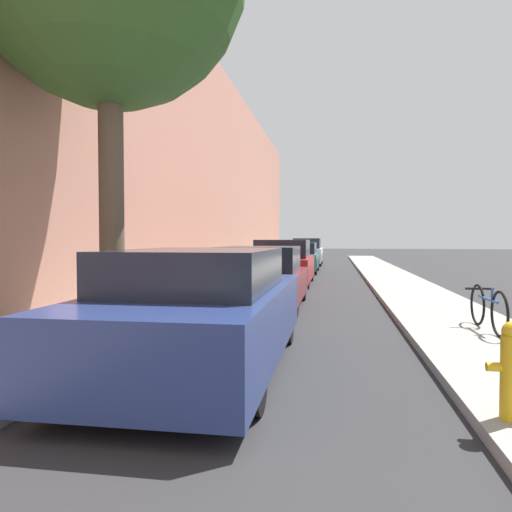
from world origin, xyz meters
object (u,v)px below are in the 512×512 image
(parked_car_white, at_px, (307,252))
(bicycle, at_px, (488,308))
(parked_car_navy, at_px, (202,311))
(parked_car_teal, at_px, (300,258))
(parked_car_maroon, at_px, (260,278))
(parked_car_champagne, at_px, (309,251))
(parked_car_red, at_px, (284,263))
(fire_hydrant, at_px, (512,369))

(parked_car_white, xyz_separation_m, bicycle, (3.94, -20.20, -0.27))
(parked_car_navy, height_order, parked_car_teal, parked_car_navy)
(parked_car_maroon, distance_m, parked_car_champagne, 22.79)
(parked_car_champagne, bearing_deg, bicycle, -80.81)
(parked_car_navy, height_order, parked_car_champagne, parked_car_champagne)
(parked_car_navy, distance_m, parked_car_maroon, 5.13)
(parked_car_navy, distance_m, parked_car_white, 22.54)
(parked_car_red, xyz_separation_m, parked_car_white, (0.12, 12.01, 0.03))
(parked_car_navy, relative_size, parked_car_maroon, 1.14)
(parked_car_navy, xyz_separation_m, parked_car_teal, (-0.03, 16.28, -0.02))
(parked_car_champagne, bearing_deg, parked_car_navy, -89.53)
(parked_car_maroon, height_order, parked_car_teal, parked_car_maroon)
(parked_car_white, bearing_deg, parked_car_navy, -89.93)
(bicycle, bearing_deg, parked_car_maroon, 143.80)
(fire_hydrant, xyz_separation_m, bicycle, (0.96, 3.83, -0.05))
(parked_car_white, height_order, parked_car_champagne, parked_car_white)
(parked_car_navy, bearing_deg, parked_car_teal, 90.10)
(parked_car_navy, bearing_deg, fire_hydrant, -26.78)
(parked_car_white, relative_size, parked_car_champagne, 1.13)
(parked_car_teal, height_order, parked_car_white, parked_car_white)
(parked_car_teal, distance_m, bicycle, 14.49)
(parked_car_red, distance_m, parked_car_champagne, 17.39)
(bicycle, bearing_deg, parked_car_teal, 104.39)
(parked_car_white, bearing_deg, fire_hydrant, -82.94)
(parked_car_white, height_order, bicycle, parked_car_white)
(parked_car_navy, bearing_deg, parked_car_white, 90.07)
(parked_car_champagne, distance_m, bicycle, 25.91)
(parked_car_red, height_order, bicycle, parked_car_red)
(parked_car_teal, xyz_separation_m, parked_car_champagne, (-0.20, 11.63, 0.03))
(parked_car_maroon, bearing_deg, parked_car_white, 89.76)
(parked_car_red, bearing_deg, parked_car_teal, 88.83)
(parked_car_navy, height_order, fire_hydrant, parked_car_navy)
(parked_car_champagne, bearing_deg, parked_car_white, -87.85)
(parked_car_navy, distance_m, parked_car_champagne, 27.91)
(parked_car_teal, bearing_deg, parked_car_red, -91.17)
(bicycle, bearing_deg, parked_car_red, 114.97)
(parked_car_maroon, bearing_deg, parked_car_navy, -88.88)
(parked_car_white, bearing_deg, bicycle, -78.97)
(parked_car_teal, height_order, bicycle, parked_car_teal)
(parked_car_teal, relative_size, bicycle, 2.73)
(parked_car_red, distance_m, fire_hydrant, 12.41)
(parked_car_teal, xyz_separation_m, bicycle, (3.94, -13.94, -0.19))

